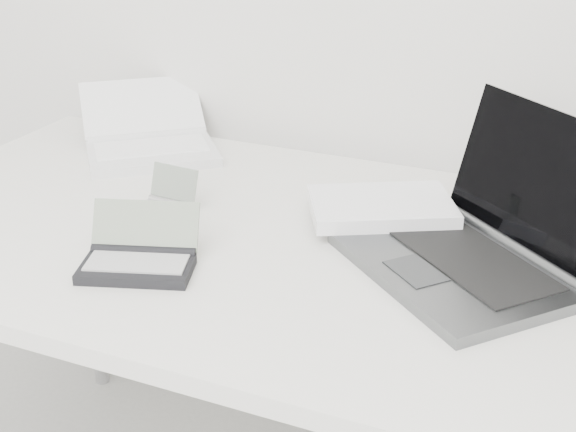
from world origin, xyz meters
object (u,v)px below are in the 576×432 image
at_px(desk, 314,268).
at_px(netbook_open_white, 149,140).
at_px(palmtop_charcoal, 139,258).
at_px(laptop_large, 448,232).

height_order(desk, netbook_open_white, netbook_open_white).
xyz_separation_m(desk, palmtop_charcoal, (-0.21, -0.19, 0.06)).
bearing_deg(desk, laptop_large, 13.98).
bearing_deg(palmtop_charcoal, netbook_open_white, 102.51).
height_order(laptop_large, palmtop_charcoal, laptop_large).
relative_size(laptop_large, netbook_open_white, 1.33).
relative_size(desk, palmtop_charcoal, 7.91).
bearing_deg(desk, netbook_open_white, 151.12).
bearing_deg(laptop_large, palmtop_charcoal, -109.62).
bearing_deg(laptop_large, netbook_open_white, -156.57).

